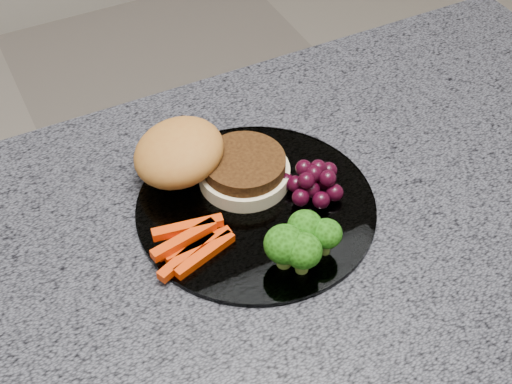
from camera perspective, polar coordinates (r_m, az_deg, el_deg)
countertop at (r=0.73m, az=-3.75°, el=-7.84°), size 1.20×0.60×0.04m
plate at (r=0.77m, az=0.00°, el=-1.19°), size 0.26×0.26×0.01m
burger at (r=0.78m, az=-4.33°, el=2.43°), size 0.19×0.17×0.06m
carrot_sticks at (r=0.73m, az=-5.20°, el=-4.12°), size 0.09×0.06×0.02m
broccoli at (r=0.70m, az=3.62°, el=-3.92°), size 0.08×0.06×0.05m
grape_bunch at (r=0.78m, az=4.59°, el=0.83°), size 0.07×0.06×0.03m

